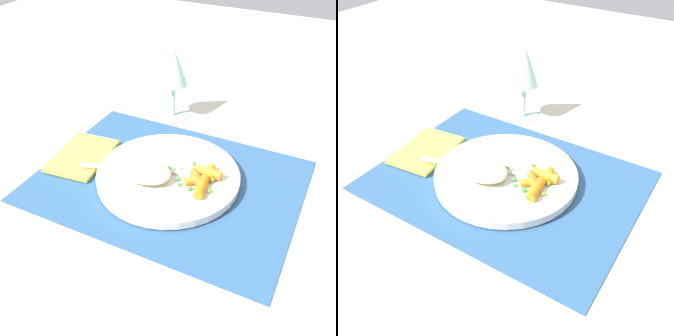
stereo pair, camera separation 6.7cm
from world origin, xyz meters
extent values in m
plane|color=beige|center=(0.00, 0.00, 0.00)|extent=(2.40, 2.40, 0.00)
cube|color=#2D5684|center=(0.00, 0.00, 0.00)|extent=(0.48, 0.37, 0.01)
cylinder|color=silver|center=(0.00, 0.00, 0.01)|extent=(0.27, 0.27, 0.02)
ellipsoid|color=beige|center=(-0.03, -0.03, 0.04)|extent=(0.11, 0.07, 0.03)
cylinder|color=orange|center=(0.07, 0.02, 0.03)|extent=(0.05, 0.02, 0.02)
cylinder|color=orange|center=(0.08, -0.02, 0.03)|extent=(0.02, 0.05, 0.02)
cylinder|color=orange|center=(0.06, -0.01, 0.03)|extent=(0.04, 0.05, 0.02)
cylinder|color=orange|center=(0.08, 0.02, 0.03)|extent=(0.03, 0.04, 0.01)
cylinder|color=orange|center=(0.06, -0.01, 0.03)|extent=(0.04, 0.03, 0.01)
sphere|color=#52A833|center=(0.07, -0.02, 0.03)|extent=(0.01, 0.01, 0.01)
sphere|color=green|center=(0.02, 0.01, 0.03)|extent=(0.01, 0.01, 0.01)
sphere|color=green|center=(0.08, 0.01, 0.03)|extent=(0.01, 0.01, 0.01)
sphere|color=#569C42|center=(0.03, 0.04, 0.03)|extent=(0.01, 0.01, 0.01)
sphere|color=#54B231|center=(0.09, -0.02, 0.03)|extent=(0.01, 0.01, 0.01)
sphere|color=#479933|center=(0.01, 0.01, 0.03)|extent=(0.01, 0.01, 0.01)
sphere|color=green|center=(0.06, -0.03, 0.03)|extent=(0.01, 0.01, 0.01)
sphere|color=#5B9D36|center=(0.05, 0.01, 0.03)|extent=(0.01, 0.01, 0.01)
sphere|color=green|center=(0.00, 0.01, 0.03)|extent=(0.01, 0.01, 0.01)
sphere|color=green|center=(0.06, -0.01, 0.03)|extent=(0.01, 0.01, 0.01)
sphere|color=green|center=(0.07, -0.01, 0.03)|extent=(0.01, 0.01, 0.01)
sphere|color=green|center=(0.04, -0.03, 0.03)|extent=(0.01, 0.01, 0.01)
sphere|color=green|center=(0.07, -0.01, 0.03)|extent=(0.01, 0.01, 0.01)
sphere|color=#439746|center=(0.03, -0.01, 0.03)|extent=(0.01, 0.01, 0.01)
cube|color=silver|center=(0.02, 0.01, 0.02)|extent=(0.05, 0.03, 0.01)
cube|color=silver|center=(-0.08, -0.03, 0.02)|extent=(0.16, 0.06, 0.01)
cylinder|color=#B2E0CC|center=(-0.10, 0.23, 0.00)|extent=(0.07, 0.07, 0.00)
cylinder|color=#B2E0CC|center=(-0.10, 0.23, 0.04)|extent=(0.01, 0.01, 0.08)
cone|color=#B2E0CC|center=(-0.10, 0.23, 0.12)|extent=(0.07, 0.07, 0.09)
cube|color=#EAE54C|center=(-0.19, -0.01, 0.01)|extent=(0.11, 0.15, 0.01)
camera|label=1|loc=(0.26, -0.52, 0.47)|focal=42.17mm
camera|label=2|loc=(0.32, -0.49, 0.47)|focal=42.17mm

